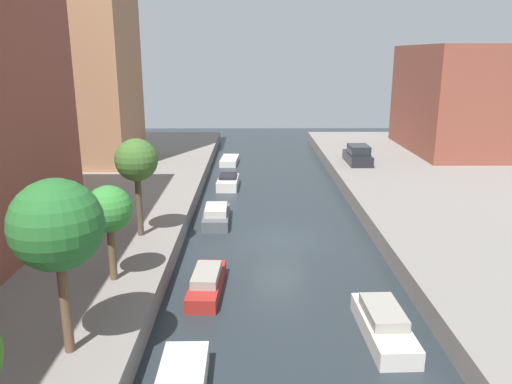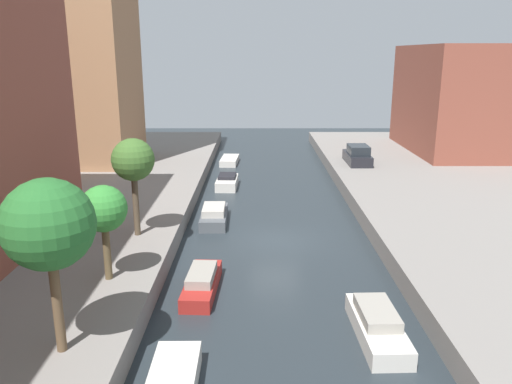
# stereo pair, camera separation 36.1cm
# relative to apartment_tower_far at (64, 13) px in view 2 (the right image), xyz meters

# --- Properties ---
(ground_plane) EXTENTS (84.00, 84.00, 0.00)m
(ground_plane) POSITION_rel_apartment_tower_far_xyz_m (16.00, -16.06, -12.59)
(ground_plane) COLOR #232B30
(apartment_tower_far) EXTENTS (10.00, 8.50, 23.18)m
(apartment_tower_far) POSITION_rel_apartment_tower_far_xyz_m (0.00, 0.00, 0.00)
(apartment_tower_far) COLOR #9E704C
(apartment_tower_far) RESTS_ON quay_left
(low_block_right) EXTENTS (10.00, 13.69, 9.34)m
(low_block_right) POSITION_rel_apartment_tower_far_xyz_m (34.00, 4.69, -6.92)
(low_block_right) COLOR brown
(low_block_right) RESTS_ON quay_right
(street_tree_1) EXTENTS (2.63, 2.63, 5.29)m
(street_tree_1) POSITION_rel_apartment_tower_far_xyz_m (9.16, -27.90, -7.65)
(street_tree_1) COLOR brown
(street_tree_1) RESTS_ON quay_left
(street_tree_2) EXTENTS (1.81, 1.81, 3.79)m
(street_tree_2) POSITION_rel_apartment_tower_far_xyz_m (9.16, -22.89, -8.75)
(street_tree_2) COLOR brown
(street_tree_2) RESTS_ON quay_left
(street_tree_3) EXTENTS (2.03, 2.03, 4.77)m
(street_tree_3) POSITION_rel_apartment_tower_far_xyz_m (9.16, -17.86, -7.91)
(street_tree_3) COLOR #4F402F
(street_tree_3) RESTS_ON quay_left
(parked_car) EXTENTS (1.77, 4.01, 1.51)m
(parked_car) POSITION_rel_apartment_tower_far_xyz_m (23.18, -1.11, -10.96)
(parked_car) COLOR black
(parked_car) RESTS_ON quay_right
(moored_boat_left_2) EXTENTS (1.41, 4.05, 0.96)m
(moored_boat_left_2) POSITION_rel_apartment_tower_far_xyz_m (12.72, -22.01, -12.18)
(moored_boat_left_2) COLOR maroon
(moored_boat_left_2) RESTS_ON ground_plane
(moored_boat_left_3) EXTENTS (1.52, 3.92, 1.03)m
(moored_boat_left_3) POSITION_rel_apartment_tower_far_xyz_m (12.51, -13.07, -12.16)
(moored_boat_left_3) COLOR #4C5156
(moored_boat_left_3) RESTS_ON ground_plane
(moored_boat_left_4) EXTENTS (1.58, 3.34, 0.92)m
(moored_boat_left_4) POSITION_rel_apartment_tower_far_xyz_m (12.83, -4.92, -12.18)
(moored_boat_left_4) COLOR beige
(moored_boat_left_4) RESTS_ON ground_plane
(moored_boat_left_5) EXTENTS (1.64, 3.65, 0.56)m
(moored_boat_left_5) POSITION_rel_apartment_tower_far_xyz_m (12.58, 3.49, -12.31)
(moored_boat_left_5) COLOR beige
(moored_boat_left_5) RESTS_ON ground_plane
(moored_boat_right_2) EXTENTS (1.54, 4.19, 1.04)m
(moored_boat_right_2) POSITION_rel_apartment_tower_far_xyz_m (19.20, -25.50, -12.15)
(moored_boat_right_2) COLOR beige
(moored_boat_right_2) RESTS_ON ground_plane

